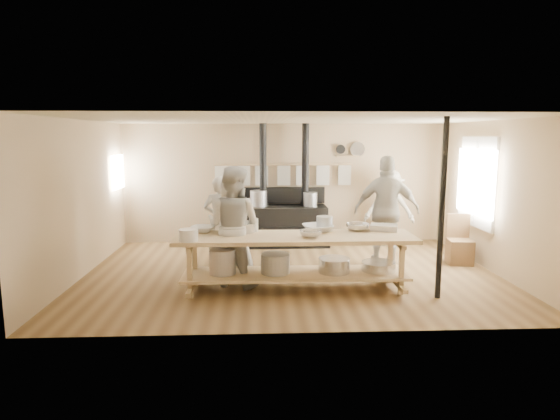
{
  "coord_description": "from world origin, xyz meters",
  "views": [
    {
      "loc": [
        -0.54,
        -7.78,
        2.32
      ],
      "look_at": [
        -0.18,
        0.2,
        1.07
      ],
      "focal_mm": 30.0,
      "sensor_mm": 36.0,
      "label": 1
    }
  ],
  "objects": [
    {
      "name": "bowl_steel_b",
      "position": [
        1.02,
        -0.57,
        0.91
      ],
      "size": [
        0.37,
        0.37,
        0.11
      ],
      "primitive_type": "imported",
      "rotation": [
        0.0,
        0.0,
        3.13
      ],
      "color": "silver",
      "rests_on": "prep_table"
    },
    {
      "name": "pitcher",
      "position": [
        -0.62,
        -0.57,
        0.95
      ],
      "size": [
        0.14,
        0.14,
        0.21
      ],
      "primitive_type": "cylinder",
      "rotation": [
        0.0,
        0.0,
        0.04
      ],
      "color": "white",
      "rests_on": "prep_table"
    },
    {
      "name": "back_wall_shelf",
      "position": [
        1.46,
        2.43,
        2.0
      ],
      "size": [
        0.63,
        0.14,
        0.32
      ],
      "color": "tan",
      "rests_on": "ground"
    },
    {
      "name": "cook_right",
      "position": [
        1.78,
        0.52,
        1.0
      ],
      "size": [
        1.22,
        0.64,
        1.99
      ],
      "primitive_type": "imported",
      "rotation": [
        0.0,
        0.0,
        3.0
      ],
      "color": "#BCB6A7",
      "rests_on": "ground"
    },
    {
      "name": "mixing_bowl_large",
      "position": [
        -0.82,
        -0.57,
        0.92
      ],
      "size": [
        0.59,
        0.59,
        0.14
      ],
      "primitive_type": "cylinder",
      "rotation": [
        0.0,
        0.0,
        0.4
      ],
      "color": "silver",
      "rests_on": "prep_table"
    },
    {
      "name": "stove",
      "position": [
        -0.01,
        2.12,
        0.52
      ],
      "size": [
        1.9,
        0.75,
        2.6
      ],
      "color": "black",
      "rests_on": "ground"
    },
    {
      "name": "cook_by_window",
      "position": [
        2.23,
        1.95,
        0.81
      ],
      "size": [
        1.17,
        0.85,
        1.62
      ],
      "primitive_type": "imported",
      "rotation": [
        0.0,
        0.0,
        -0.25
      ],
      "color": "#BCB6A7",
      "rests_on": "ground"
    },
    {
      "name": "bowl_white_a",
      "position": [
        -1.42,
        -0.57,
        0.9
      ],
      "size": [
        0.42,
        0.42,
        0.09
      ],
      "primitive_type": "imported",
      "rotation": [
        0.0,
        0.0,
        -0.15
      ],
      "color": "white",
      "rests_on": "prep_table"
    },
    {
      "name": "cook_center",
      "position": [
        -0.96,
        -0.25,
        0.87
      ],
      "size": [
        0.86,
        0.57,
        1.74
      ],
      "primitive_type": "imported",
      "rotation": [
        0.0,
        0.0,
        3.17
      ],
      "color": "#BCB6A7",
      "rests_on": "ground"
    },
    {
      "name": "ground",
      "position": [
        0.0,
        0.0,
        0.0
      ],
      "size": [
        7.0,
        7.0,
        0.0
      ],
      "primitive_type": "plane",
      "color": "brown",
      "rests_on": "ground"
    },
    {
      "name": "window_right",
      "position": [
        3.47,
        0.6,
        1.5
      ],
      "size": [
        0.09,
        1.5,
        1.65
      ],
      "color": "beige",
      "rests_on": "ground"
    },
    {
      "name": "towel_rail",
      "position": [
        0.0,
        2.4,
        1.56
      ],
      "size": [
        3.0,
        0.04,
        0.47
      ],
      "color": "tan",
      "rests_on": "ground"
    },
    {
      "name": "left_opening",
      "position": [
        -3.45,
        2.0,
        1.6
      ],
      "size": [
        0.0,
        0.9,
        0.9
      ],
      "color": "white",
      "rests_on": "ground"
    },
    {
      "name": "cook_far_left",
      "position": [
        -1.25,
        0.62,
        0.81
      ],
      "size": [
        0.61,
        0.41,
        1.63
      ],
      "primitive_type": "imported",
      "rotation": [
        0.0,
        0.0,
        3.1
      ],
      "color": "#BCB6A7",
      "rests_on": "ground"
    },
    {
      "name": "chair",
      "position": [
        3.15,
        0.47,
        0.27
      ],
      "size": [
        0.47,
        0.47,
        0.9
      ],
      "rotation": [
        0.0,
        0.0,
        -0.13
      ],
      "color": "brown",
      "rests_on": "ground"
    },
    {
      "name": "prep_table",
      "position": [
        -0.01,
        -0.9,
        0.52
      ],
      "size": [
        3.6,
        0.9,
        0.85
      ],
      "color": "tan",
      "rests_on": "ground"
    },
    {
      "name": "room_shell",
      "position": [
        0.0,
        0.0,
        1.62
      ],
      "size": [
        7.0,
        7.0,
        7.0
      ],
      "color": "tan",
      "rests_on": "ground"
    },
    {
      "name": "deep_bowl_enamel",
      "position": [
        -1.55,
        -1.21,
        0.94
      ],
      "size": [
        0.33,
        0.33,
        0.17
      ],
      "primitive_type": "cylinder",
      "rotation": [
        0.0,
        0.0,
        -0.22
      ],
      "color": "white",
      "rests_on": "prep_table"
    },
    {
      "name": "bowl_steel_a",
      "position": [
        0.22,
        -1.03,
        0.9
      ],
      "size": [
        0.43,
        0.43,
        0.1
      ],
      "primitive_type": "imported",
      "rotation": [
        0.0,
        0.0,
        0.39
      ],
      "color": "silver",
      "rests_on": "prep_table"
    },
    {
      "name": "roasting_pan",
      "position": [
        1.44,
        -0.57,
        0.9
      ],
      "size": [
        0.48,
        0.39,
        0.09
      ],
      "primitive_type": "cube",
      "rotation": [
        0.0,
        0.0,
        -0.31
      ],
      "color": "#B2B2B7",
      "rests_on": "prep_table"
    },
    {
      "name": "cook_left",
      "position": [
        -0.95,
        -0.6,
        0.94
      ],
      "size": [
        1.14,
        1.04,
        1.88
      ],
      "primitive_type": "imported",
      "rotation": [
        0.0,
        0.0,
        2.68
      ],
      "color": "#BCB6A7",
      "rests_on": "ground"
    },
    {
      "name": "bowl_white_b",
      "position": [
        0.38,
        -0.63,
        0.91
      ],
      "size": [
        0.57,
        0.57,
        0.11
      ],
      "primitive_type": "imported",
      "rotation": [
        0.0,
        0.0,
        1.83
      ],
      "color": "white",
      "rests_on": "prep_table"
    },
    {
      "name": "support_post",
      "position": [
        2.05,
        -1.35,
        1.3
      ],
      "size": [
        0.08,
        0.08,
        2.6
      ],
      "primitive_type": "cylinder",
      "color": "black",
      "rests_on": "ground"
    },
    {
      "name": "bucket_galv",
      "position": [
        0.49,
        -0.57,
        0.97
      ],
      "size": [
        0.31,
        0.31,
        0.23
      ],
      "primitive_type": "cylinder",
      "rotation": [
        0.0,
        0.0,
        -0.28
      ],
      "color": "gray",
      "rests_on": "prep_table"
    }
  ]
}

